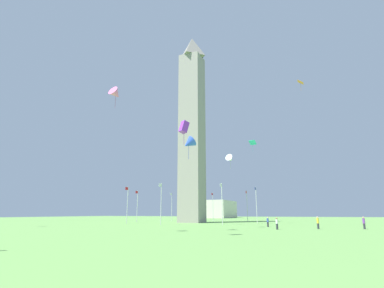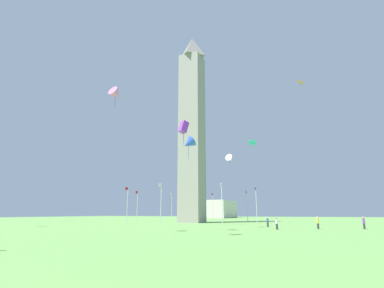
{
  "view_description": "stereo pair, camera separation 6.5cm",
  "coord_description": "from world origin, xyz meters",
  "px_view_note": "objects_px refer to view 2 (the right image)",
  "views": [
    {
      "loc": [
        68.48,
        28.87,
        2.28
      ],
      "look_at": [
        0.0,
        0.0,
        19.46
      ],
      "focal_mm": 27.97,
      "sensor_mm": 36.0,
      "label": 1
    },
    {
      "loc": [
        68.45,
        28.93,
        2.28
      ],
      "look_at": [
        0.0,
        0.0,
        19.46
      ],
      "focal_mm": 27.97,
      "sensor_mm": 36.0,
      "label": 2
    }
  ],
  "objects_px": {
    "flagpole_sw": "(172,205)",
    "kite_cyan_diamond": "(253,143)",
    "flagpole_n": "(161,202)",
    "flagpole_se": "(247,205)",
    "kite_pink_delta": "(116,94)",
    "kite_purple_box": "(184,127)",
    "flagpole_ne": "(222,202)",
    "flagpole_s": "(213,205)",
    "flagpole_w": "(137,205)",
    "person_white_shirt": "(277,224)",
    "obelisk_monument": "(192,124)",
    "kite_orange_diamond": "(300,82)",
    "kite_white_delta": "(230,159)",
    "flagpole_e": "(256,203)",
    "kite_blue_delta": "(188,143)",
    "distant_building": "(217,209)",
    "person_yellow_shirt": "(318,223)",
    "person_blue_shirt": "(268,222)",
    "person_purple_shirt": "(364,223)",
    "flagpole_nw": "(127,203)"
  },
  "relations": [
    {
      "from": "flagpole_n",
      "to": "distant_building",
      "type": "relative_size",
      "value": 0.35
    },
    {
      "from": "flagpole_w",
      "to": "distant_building",
      "type": "relative_size",
      "value": 0.35
    },
    {
      "from": "flagpole_s",
      "to": "flagpole_w",
      "type": "height_order",
      "value": "same"
    },
    {
      "from": "flagpole_e",
      "to": "kite_orange_diamond",
      "type": "relative_size",
      "value": 3.23
    },
    {
      "from": "flagpole_se",
      "to": "kite_white_delta",
      "type": "distance_m",
      "value": 33.41
    },
    {
      "from": "flagpole_sw",
      "to": "kite_cyan_diamond",
      "type": "bearing_deg",
      "value": 65.56
    },
    {
      "from": "person_purple_shirt",
      "to": "person_blue_shirt",
      "type": "bearing_deg",
      "value": 40.57
    },
    {
      "from": "person_yellow_shirt",
      "to": "distant_building",
      "type": "xyz_separation_m",
      "value": [
        -91.78,
        -45.43,
        3.14
      ]
    },
    {
      "from": "person_white_shirt",
      "to": "person_yellow_shirt",
      "type": "bearing_deg",
      "value": -124.85
    },
    {
      "from": "person_white_shirt",
      "to": "kite_white_delta",
      "type": "bearing_deg",
      "value": 4.78
    },
    {
      "from": "distant_building",
      "to": "flagpole_sw",
      "type": "bearing_deg",
      "value": 5.65
    },
    {
      "from": "flagpole_ne",
      "to": "flagpole_se",
      "type": "bearing_deg",
      "value": 180.0
    },
    {
      "from": "kite_white_delta",
      "to": "kite_pink_delta",
      "type": "bearing_deg",
      "value": -28.55
    },
    {
      "from": "flagpole_n",
      "to": "person_white_shirt",
      "type": "bearing_deg",
      "value": 71.58
    },
    {
      "from": "flagpole_n",
      "to": "flagpole_se",
      "type": "distance_m",
      "value": 28.97
    },
    {
      "from": "flagpole_se",
      "to": "flagpole_w",
      "type": "xyz_separation_m",
      "value": [
        11.09,
        -26.77,
        0.0
      ]
    },
    {
      "from": "person_white_shirt",
      "to": "obelisk_monument",
      "type": "bearing_deg",
      "value": -25.04
    },
    {
      "from": "person_yellow_shirt",
      "to": "distant_building",
      "type": "distance_m",
      "value": 102.46
    },
    {
      "from": "obelisk_monument",
      "to": "distant_building",
      "type": "height_order",
      "value": "obelisk_monument"
    },
    {
      "from": "flagpole_se",
      "to": "kite_purple_box",
      "type": "height_order",
      "value": "kite_purple_box"
    },
    {
      "from": "kite_cyan_diamond",
      "to": "flagpole_s",
      "type": "bearing_deg",
      "value": -136.9
    },
    {
      "from": "flagpole_s",
      "to": "person_white_shirt",
      "type": "bearing_deg",
      "value": 30.47
    },
    {
      "from": "flagpole_ne",
      "to": "person_blue_shirt",
      "type": "bearing_deg",
      "value": 63.49
    },
    {
      "from": "kite_white_delta",
      "to": "kite_blue_delta",
      "type": "bearing_deg",
      "value": -14.56
    },
    {
      "from": "kite_white_delta",
      "to": "flagpole_sw",
      "type": "bearing_deg",
      "value": -140.27
    },
    {
      "from": "flagpole_w",
      "to": "kite_cyan_diamond",
      "type": "bearing_deg",
      "value": 88.03
    },
    {
      "from": "flagpole_w",
      "to": "person_white_shirt",
      "type": "distance_m",
      "value": 45.27
    },
    {
      "from": "distant_building",
      "to": "person_white_shirt",
      "type": "bearing_deg",
      "value": 22.77
    },
    {
      "from": "flagpole_n",
      "to": "flagpole_ne",
      "type": "distance_m",
      "value": 12.0
    },
    {
      "from": "kite_blue_delta",
      "to": "flagpole_w",
      "type": "bearing_deg",
      "value": -138.16
    },
    {
      "from": "flagpole_e",
      "to": "kite_cyan_diamond",
      "type": "relative_size",
      "value": 3.17
    },
    {
      "from": "person_white_shirt",
      "to": "flagpole_ne",
      "type": "bearing_deg",
      "value": -25.39
    },
    {
      "from": "flagpole_n",
      "to": "flagpole_se",
      "type": "relative_size",
      "value": 1.0
    },
    {
      "from": "flagpole_se",
      "to": "kite_blue_delta",
      "type": "relative_size",
      "value": 2.52
    },
    {
      "from": "kite_pink_delta",
      "to": "kite_purple_box",
      "type": "relative_size",
      "value": 1.1
    },
    {
      "from": "flagpole_ne",
      "to": "flagpole_se",
      "type": "height_order",
      "value": "same"
    },
    {
      "from": "person_white_shirt",
      "to": "distant_building",
      "type": "distance_m",
      "value": 103.6
    },
    {
      "from": "obelisk_monument",
      "to": "flagpole_w",
      "type": "relative_size",
      "value": 6.12
    },
    {
      "from": "kite_blue_delta",
      "to": "obelisk_monument",
      "type": "bearing_deg",
      "value": -157.9
    },
    {
      "from": "person_blue_shirt",
      "to": "flagpole_w",
      "type": "bearing_deg",
      "value": -9.7
    },
    {
      "from": "kite_blue_delta",
      "to": "kite_orange_diamond",
      "type": "bearing_deg",
      "value": 155.38
    },
    {
      "from": "person_purple_shirt",
      "to": "kite_pink_delta",
      "type": "height_order",
      "value": "kite_pink_delta"
    },
    {
      "from": "person_white_shirt",
      "to": "kite_orange_diamond",
      "type": "distance_m",
      "value": 37.55
    },
    {
      "from": "person_white_shirt",
      "to": "flagpole_nw",
      "type": "bearing_deg",
      "value": 0.72
    },
    {
      "from": "flagpole_ne",
      "to": "flagpole_nw",
      "type": "height_order",
      "value": "same"
    },
    {
      "from": "flagpole_nw",
      "to": "distant_building",
      "type": "bearing_deg",
      "value": -175.85
    },
    {
      "from": "flagpole_e",
      "to": "kite_purple_box",
      "type": "height_order",
      "value": "kite_purple_box"
    },
    {
      "from": "flagpole_se",
      "to": "kite_white_delta",
      "type": "bearing_deg",
      "value": 8.37
    },
    {
      "from": "kite_cyan_diamond",
      "to": "person_blue_shirt",
      "type": "bearing_deg",
      "value": 18.09
    },
    {
      "from": "person_yellow_shirt",
      "to": "kite_blue_delta",
      "type": "relative_size",
      "value": 0.55
    }
  ]
}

